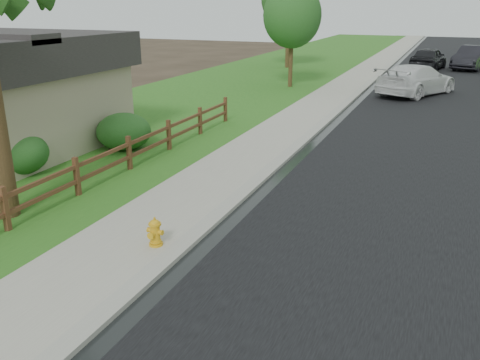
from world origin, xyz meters
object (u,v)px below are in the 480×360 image
at_px(white_suv, 416,80).
at_px(dark_car_mid, 428,58).
at_px(ranch_fence, 105,162).
at_px(fire_hydrant, 155,233).

distance_m(white_suv, dark_car_mid, 12.08).
xyz_separation_m(ranch_fence, white_suv, (6.99, 18.73, 0.24)).
distance_m(fire_hydrant, dark_car_mid, 34.03).
bearing_deg(ranch_fence, dark_car_mid, 77.26).
bearing_deg(white_suv, fire_hydrant, 105.40).
relative_size(white_suv, dark_car_mid, 1.15).
xyz_separation_m(ranch_fence, fire_hydrant, (3.50, -3.05, -0.23)).
xyz_separation_m(ranch_fence, dark_car_mid, (6.97, 30.81, 0.26)).
relative_size(fire_hydrant, dark_car_mid, 0.13).
bearing_deg(fire_hydrant, white_suv, 80.89).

